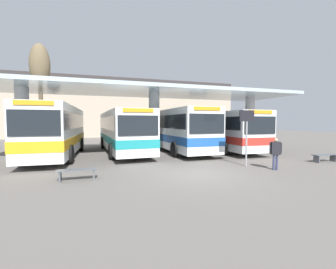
{
  "coord_description": "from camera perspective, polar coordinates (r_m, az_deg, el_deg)",
  "views": [
    {
      "loc": [
        -4.39,
        -9.19,
        2.36
      ],
      "look_at": [
        0.0,
        4.21,
        1.6
      ],
      "focal_mm": 24.0,
      "sensor_mm": 36.0,
      "label": 1
    }
  ],
  "objects": [
    {
      "name": "ground_plane",
      "position": [
        10.46,
        7.3,
        -9.98
      ],
      "size": [
        100.0,
        100.0,
        0.0
      ],
      "primitive_type": "plane",
      "color": "#605B56"
    },
    {
      "name": "townhouse_backdrop",
      "position": [
        37.26,
        -11.41,
        7.96
      ],
      "size": [
        40.0,
        0.58,
        9.56
      ],
      "color": "tan",
      "rests_on": "ground_plane"
    },
    {
      "name": "station_canopy",
      "position": [
        17.5,
        -3.55,
        9.18
      ],
      "size": [
        22.68,
        6.5,
        4.85
      ],
      "color": "silver",
      "rests_on": "ground_plane"
    },
    {
      "name": "transit_bus_left_bay",
      "position": [
        17.09,
        -26.23,
        1.23
      ],
      "size": [
        3.0,
        10.44,
        3.41
      ],
      "rotation": [
        0.0,
        0.0,
        3.1
      ],
      "color": "white",
      "rests_on": "ground_plane"
    },
    {
      "name": "transit_bus_center_bay",
      "position": [
        18.17,
        -11.58,
        1.2
      ],
      "size": [
        3.13,
        11.45,
        3.18
      ],
      "rotation": [
        0.0,
        0.0,
        3.19
      ],
      "color": "white",
      "rests_on": "ground_plane"
    },
    {
      "name": "transit_bus_right_bay",
      "position": [
        18.73,
        1.65,
        1.56
      ],
      "size": [
        2.97,
        11.17,
        3.33
      ],
      "rotation": [
        0.0,
        0.0,
        3.16
      ],
      "color": "white",
      "rests_on": "ground_plane"
    },
    {
      "name": "transit_bus_far_right_bay",
      "position": [
        20.25,
        12.19,
        1.38
      ],
      "size": [
        3.0,
        11.43,
        3.17
      ],
      "rotation": [
        0.0,
        0.0,
        3.12
      ],
      "color": "white",
      "rests_on": "ground_plane"
    },
    {
      "name": "waiting_bench_near_pillar",
      "position": [
        16.36,
        35.04,
        -4.56
      ],
      "size": [
        1.68,
        0.44,
        0.46
      ],
      "color": "#4C5156",
      "rests_on": "ground_plane"
    },
    {
      "name": "waiting_bench_mid_platform",
      "position": [
        9.93,
        -22.07,
        -8.89
      ],
      "size": [
        1.58,
        0.44,
        0.46
      ],
      "color": "#4C5156",
      "rests_on": "ground_plane"
    },
    {
      "name": "info_sign_platform",
      "position": [
        12.72,
        19.36,
        1.94
      ],
      "size": [
        0.9,
        0.09,
        3.01
      ],
      "color": "gray",
      "rests_on": "ground_plane"
    },
    {
      "name": "pedestrian_waiting",
      "position": [
        12.34,
        25.65,
        -3.71
      ],
      "size": [
        0.55,
        0.4,
        1.58
      ],
      "rotation": [
        0.0,
        0.0,
        -0.49
      ],
      "color": "#333856",
      "rests_on": "ground_plane"
    },
    {
      "name": "poplar_tree_behind_left",
      "position": [
        28.6,
        -29.77,
        14.54
      ],
      "size": [
        2.05,
        2.05,
        10.8
      ],
      "color": "brown",
      "rests_on": "ground_plane"
    },
    {
      "name": "parked_car_street",
      "position": [
        36.43,
        7.57,
        0.88
      ],
      "size": [
        4.25,
        2.15,
        2.06
      ],
      "rotation": [
        0.0,
        0.0,
        -0.06
      ],
      "color": "black",
      "rests_on": "ground_plane"
    }
  ]
}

